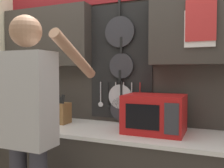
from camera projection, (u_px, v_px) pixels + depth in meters
The scene contains 5 objects.
back_wall_unit at pixel (113, 63), 2.40m from camera, with size 3.05×0.23×2.49m.
microwave at pixel (155, 114), 2.01m from camera, with size 0.47×0.38×0.30m.
knife_block at pixel (63, 113), 2.35m from camera, with size 0.11×0.15×0.28m.
utensil_crock at pixel (37, 112), 2.47m from camera, with size 0.13×0.13×0.36m.
person at pixel (29, 118), 1.75m from camera, with size 0.54×0.65×1.79m.
Camera 1 is at (0.92, -1.94, 1.40)m, focal length 40.00 mm.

